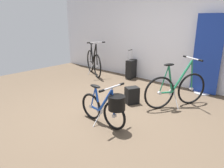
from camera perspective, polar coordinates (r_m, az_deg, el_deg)
The scene contains 8 objects.
ground_plane at distance 3.85m, azimuth -3.69°, elevation -8.31°, with size 8.20×8.20×0.00m, color brown.
back_wall at distance 5.60m, azimuth 15.80°, elevation 15.12°, with size 8.20×0.10×3.00m, color silver.
floor_banner_stand at distance 5.12m, azimuth 24.43°, elevation 6.18°, with size 0.60×0.36×1.78m.
folding_bike_foreground at distance 3.30m, azimuth -1.18°, elevation -6.06°, with size 0.99×0.53×0.71m.
display_bike_left at distance 4.24m, azimuth 17.08°, elevation -1.26°, with size 0.75×1.23×0.96m.
display_bike_right at distance 6.44m, azimuth -5.08°, elevation 5.99°, with size 1.34×0.78×1.04m.
rolling_suitcase at distance 6.05m, azimuth 5.25°, elevation 4.18°, with size 0.24×0.38×0.83m.
backpack_on_floor at distance 4.28m, azimuth 5.45°, elevation -3.11°, with size 0.30×0.32×0.35m.
Camera 1 is at (2.47, -2.43, 1.68)m, focal length 33.44 mm.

